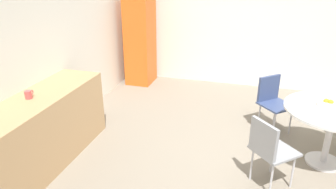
% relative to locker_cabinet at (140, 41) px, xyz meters
% --- Properties ---
extents(ground_plane, '(6.00, 6.00, 0.00)m').
position_rel_locker_cabinet_xyz_m(ground_plane, '(-2.55, -2.55, -0.88)').
color(ground_plane, gray).
extents(wall_back, '(6.00, 0.10, 2.60)m').
position_rel_locker_cabinet_xyz_m(wall_back, '(-2.55, 0.45, 0.42)').
color(wall_back, white).
rests_on(wall_back, ground_plane).
extents(wall_side_right, '(0.10, 6.00, 2.60)m').
position_rel_locker_cabinet_xyz_m(wall_side_right, '(0.45, -2.55, 0.42)').
color(wall_side_right, white).
rests_on(wall_side_right, ground_plane).
extents(counter_block, '(2.40, 0.60, 0.90)m').
position_rel_locker_cabinet_xyz_m(counter_block, '(-3.30, 0.10, -0.43)').
color(counter_block, tan).
rests_on(counter_block, ground_plane).
extents(locker_cabinet, '(0.60, 0.50, 1.76)m').
position_rel_locker_cabinet_xyz_m(locker_cabinet, '(0.00, 0.00, 0.00)').
color(locker_cabinet, orange).
rests_on(locker_cabinet, ground_plane).
extents(round_table, '(1.15, 1.15, 0.76)m').
position_rel_locker_cabinet_xyz_m(round_table, '(-2.15, -3.29, -0.25)').
color(round_table, silver).
rests_on(round_table, ground_plane).
extents(chair_gray, '(0.59, 0.59, 0.83)m').
position_rel_locker_cabinet_xyz_m(chair_gray, '(-2.83, -2.56, -0.36)').
color(chair_gray, silver).
rests_on(chair_gray, ground_plane).
extents(chair_navy, '(0.59, 0.59, 0.83)m').
position_rel_locker_cabinet_xyz_m(chair_navy, '(-1.42, -2.62, -0.36)').
color(chair_navy, silver).
rests_on(chair_navy, ground_plane).
extents(fruit_bowl, '(0.26, 0.26, 0.11)m').
position_rel_locker_cabinet_xyz_m(fruit_bowl, '(-2.11, -3.22, -0.08)').
color(fruit_bowl, silver).
rests_on(fruit_bowl, round_table).
extents(mug_white, '(0.13, 0.08, 0.09)m').
position_rel_locker_cabinet_xyz_m(mug_white, '(-3.18, 0.16, 0.07)').
color(mug_white, '#D84C4C').
rests_on(mug_white, counter_block).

